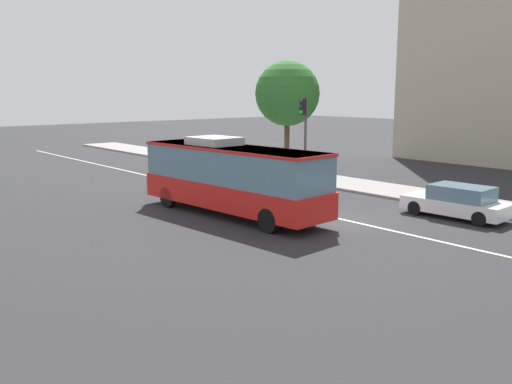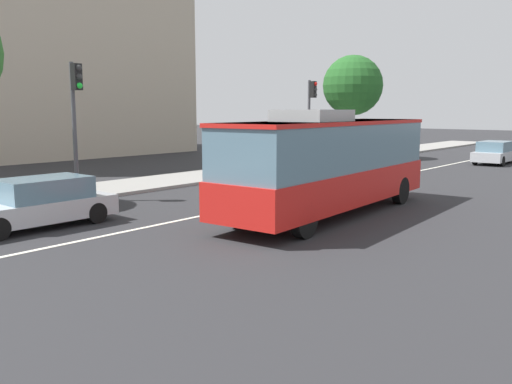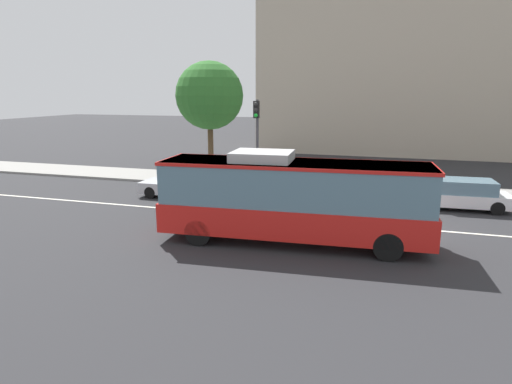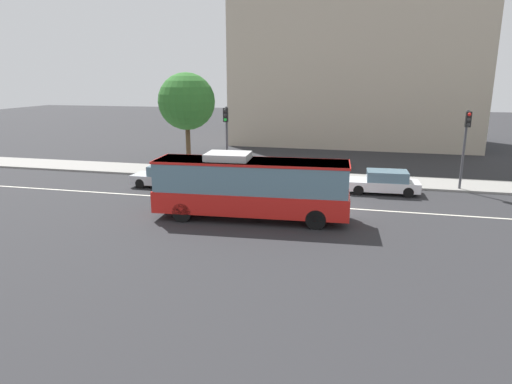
% 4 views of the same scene
% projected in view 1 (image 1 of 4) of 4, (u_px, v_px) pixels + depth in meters
% --- Properties ---
extents(ground_plane, '(160.00, 160.00, 0.00)m').
position_uv_depth(ground_plane, '(342.00, 220.00, 23.74)').
color(ground_plane, '#28282B').
extents(sidewalk_kerb, '(80.00, 3.64, 0.14)m').
position_uv_depth(sidewalk_kerb, '(433.00, 197.00, 28.38)').
color(sidewalk_kerb, gray).
rests_on(sidewalk_kerb, ground_plane).
extents(lane_centre_line, '(76.00, 0.16, 0.01)m').
position_uv_depth(lane_centre_line, '(342.00, 219.00, 23.73)').
color(lane_centre_line, silver).
rests_on(lane_centre_line, ground_plane).
extents(transit_bus, '(10.13, 3.09, 3.46)m').
position_uv_depth(transit_bus, '(232.00, 175.00, 24.35)').
color(transit_bus, red).
rests_on(transit_bus, ground_plane).
extents(sedan_silver_ahead, '(4.52, 1.85, 1.46)m').
position_uv_depth(sedan_silver_ahead, '(230.00, 171.00, 33.46)').
color(sedan_silver_ahead, '#B7BABF').
rests_on(sedan_silver_ahead, ground_plane).
extents(sedan_white, '(4.57, 1.97, 1.46)m').
position_uv_depth(sedan_white, '(457.00, 202.00, 23.95)').
color(sedan_white, white).
rests_on(sedan_white, ground_plane).
extents(traffic_light_near_corner, '(0.34, 0.62, 5.20)m').
position_uv_depth(traffic_light_near_corner, '(304.00, 125.00, 32.49)').
color(traffic_light_near_corner, '#47474C').
rests_on(traffic_light_near_corner, ground_plane).
extents(street_tree_kerbside_left, '(4.34, 4.34, 7.58)m').
position_uv_depth(street_tree_kerbside_left, '(287.00, 94.00, 36.50)').
color(street_tree_kerbside_left, '#4C3823').
rests_on(street_tree_kerbside_left, ground_plane).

